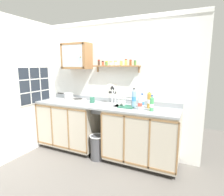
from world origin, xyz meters
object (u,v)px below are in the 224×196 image
bottle_water_clear_3 (140,103)px  wall_cabinet (77,56)px  dish_rack (124,105)px  saucepan (68,95)px  mug (92,100)px  trash_bin (97,147)px  bottle_soda_green_2 (152,104)px  sink (107,105)px  bottle_opaque_white_1 (142,102)px  hot_plate_stove (73,100)px  warning_sign (113,90)px  bottle_juice_amber_0 (149,100)px  bottle_water_blue_4 (134,98)px

bottle_water_clear_3 → wall_cabinet: wall_cabinet is taller
bottle_water_clear_3 → dish_rack: 0.34m
saucepan → dish_rack: size_ratio=1.08×
mug → trash_bin: mug is taller
bottle_soda_green_2 → bottle_water_clear_3: 0.18m
sink → bottle_opaque_white_1: (0.63, 0.03, 0.11)m
hot_plate_stove → bottle_soda_green_2: bottle_soda_green_2 is taller
bottle_opaque_white_1 → warning_sign: 0.69m
bottle_juice_amber_0 → wall_cabinet: wall_cabinet is taller
sink → warning_sign: bearing=91.9°
bottle_juice_amber_0 → bottle_water_clear_3: size_ratio=1.19×
bottle_juice_amber_0 → bottle_water_blue_4: (-0.25, -0.04, 0.02)m
hot_plate_stove → wall_cabinet: size_ratio=0.82×
warning_sign → trash_bin: warning_sign is taller
hot_plate_stove → dish_rack: dish_rack is taller
saucepan → bottle_water_clear_3: size_ratio=1.53×
bottle_water_clear_3 → mug: bottle_water_clear_3 is taller
mug → wall_cabinet: bearing=169.1°
bottle_juice_amber_0 → bottle_water_blue_4: size_ratio=0.91×
mug → bottle_water_blue_4: bearing=-1.9°
mug → bottle_soda_green_2: bearing=-7.8°
saucepan → wall_cabinet: bearing=50.2°
sink → mug: bearing=173.6°
bottle_soda_green_2 → bottle_water_clear_3: size_ratio=1.01×
bottle_juice_amber_0 → bottle_opaque_white_1: (-0.11, -0.02, -0.03)m
trash_bin → wall_cabinet: bearing=151.5°
sink → bottle_soda_green_2: bearing=-8.4°
hot_plate_stove → bottle_juice_amber_0: 1.46m
saucepan → dish_rack: 1.16m
bottle_opaque_white_1 → mug: (-0.96, 0.00, -0.05)m
bottle_juice_amber_0 → wall_cabinet: size_ratio=0.53×
wall_cabinet → bottle_soda_green_2: bearing=-8.6°
sink → saucepan: bearing=-177.5°
dish_rack → wall_cabinet: wall_cabinet is taller
bottle_water_clear_3 → dish_rack: bearing=161.7°
wall_cabinet → trash_bin: bearing=-28.5°
dish_rack → sink: bearing=175.8°
wall_cabinet → trash_bin: (0.62, -0.34, -1.59)m
bottle_water_clear_3 → mug: bearing=170.4°
saucepan → bottle_soda_green_2: size_ratio=1.51×
sink → mug: size_ratio=3.96×
warning_sign → bottle_soda_green_2: bearing=-23.9°
bottle_water_blue_4 → bottle_water_clear_3: bearing=-43.0°
bottle_soda_green_2 → bottle_water_blue_4: bearing=158.3°
hot_plate_stove → bottle_water_blue_4: bottle_water_blue_4 is taller
bottle_water_clear_3 → bottle_opaque_white_1: bearing=95.0°
bottle_water_blue_4 → dish_rack: (-0.17, -0.03, -0.12)m
bottle_juice_amber_0 → bottle_opaque_white_1: bearing=-169.6°
mug → warning_sign: size_ratio=0.60×
hot_plate_stove → bottle_juice_amber_0: bottle_juice_amber_0 is taller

